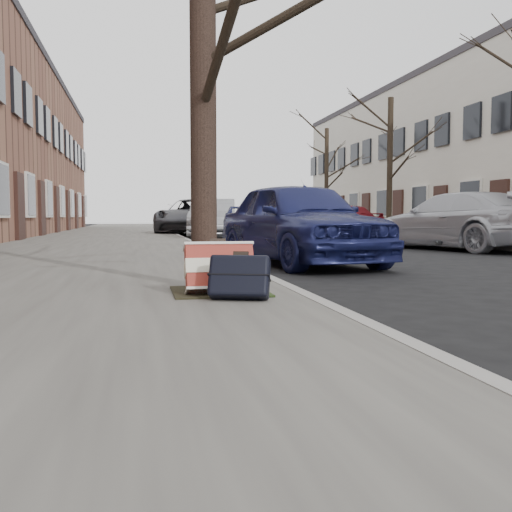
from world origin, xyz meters
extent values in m
plane|color=black|center=(0.00, 0.00, 0.00)|extent=(120.00, 120.00, 0.00)
cube|color=slate|center=(-3.70, 15.00, 0.06)|extent=(5.00, 70.00, 0.12)
cube|color=slate|center=(7.80, 15.00, 0.06)|extent=(4.00, 70.00, 0.12)
cube|color=black|center=(-2.00, 1.20, 0.13)|extent=(0.85, 0.85, 0.02)
cylinder|color=black|center=(-2.09, 1.61, 2.68)|extent=(0.25, 0.25, 5.12)
cube|color=maroon|center=(-2.01, 1.05, 0.35)|extent=(0.61, 0.34, 0.47)
cube|color=black|center=(-1.90, 0.68, 0.32)|extent=(0.57, 0.45, 0.39)
imported|color=#191D51|center=(-0.04, 5.36, 0.72)|extent=(2.34, 4.44, 1.44)
imported|color=#9A9DA1|center=(-0.11, 16.11, 0.72)|extent=(2.24, 4.55, 1.43)
imported|color=#3A3A3F|center=(-0.29, 21.15, 0.79)|extent=(4.12, 6.20, 1.58)
imported|color=#B6B7BF|center=(4.87, 8.67, 0.69)|extent=(3.24, 5.14, 1.39)
imported|color=maroon|center=(4.71, 16.54, 0.66)|extent=(2.73, 4.15, 1.31)
cylinder|color=black|center=(7.20, 17.48, 2.83)|extent=(0.23, 0.23, 5.42)
cylinder|color=black|center=(7.20, 25.33, 2.81)|extent=(0.22, 0.22, 5.37)
camera|label=1|loc=(-2.72, -3.97, 0.82)|focal=40.00mm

